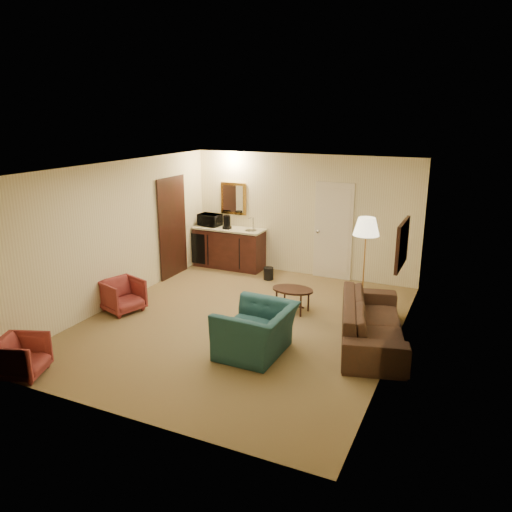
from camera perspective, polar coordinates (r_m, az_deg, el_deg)
The scene contains 12 objects.
ground at distance 8.51m, azimuth -1.69°, elevation -7.64°, with size 6.00×6.00×0.00m, color olive.
room_walls at distance 8.70m, azimuth -0.10°, elevation 4.77°, with size 5.02×6.01×2.61m.
wetbar_cabinet at distance 11.36m, azimuth -3.10°, elevation 0.95°, with size 1.64×0.58×0.92m, color #3E1913.
sofa at distance 7.87m, azimuth 13.21°, elevation -6.55°, with size 2.31×0.67×0.90m, color black.
teal_armchair at distance 7.30m, azimuth 0.01°, elevation -7.65°, with size 1.11×0.72×0.97m, color #1C4146.
rose_chair_near at distance 9.19m, azimuth -15.00°, elevation -4.21°, with size 0.63×0.59×0.65m, color maroon.
rose_chair_far at distance 7.49m, azimuth -25.25°, elevation -10.20°, with size 0.59×0.55×0.61m, color maroon.
coffee_table at distance 8.93m, azimuth 4.20°, elevation -5.02°, with size 0.74×0.50×0.43m, color black.
floor_lamp at distance 8.93m, azimuth 12.25°, elevation -1.00°, with size 0.45×0.45×1.71m, color #CA8E43.
waste_bin at distance 10.59m, azimuth 1.43°, elevation -2.01°, with size 0.21×0.21×0.26m, color black.
microwave at distance 11.47m, azimuth -5.31°, elevation 4.28°, with size 0.50×0.28×0.34m, color black.
coffee_maker at distance 11.14m, azimuth -3.34°, elevation 3.88°, with size 0.16×0.16×0.30m, color black.
Camera 1 is at (3.47, -6.97, 3.43)m, focal length 35.00 mm.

